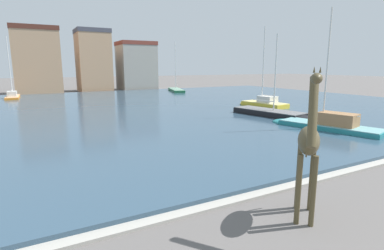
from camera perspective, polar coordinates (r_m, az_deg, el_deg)
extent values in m
cube|color=#334C60|center=(35.24, -18.33, 2.48)|extent=(85.14, 51.02, 0.29)
cube|color=#ADA89E|center=(11.65, 6.15, -14.43)|extent=(85.14, 0.50, 0.12)
cylinder|color=#4C4228|center=(10.47, 21.91, -11.59)|extent=(0.17, 0.17, 2.34)
cylinder|color=#4C4228|center=(10.45, 19.44, -11.46)|extent=(0.17, 0.17, 2.34)
cylinder|color=#4C4228|center=(11.57, 21.65, -9.40)|extent=(0.17, 0.17, 2.34)
cylinder|color=#4C4228|center=(11.55, 19.43, -9.28)|extent=(0.17, 0.17, 2.34)
ellipsoid|color=#4C4228|center=(10.56, 21.16, -2.73)|extent=(1.80, 1.73, 0.89)
cylinder|color=#4C4228|center=(9.25, 21.86, 2.41)|extent=(1.08, 1.02, 2.00)
ellipsoid|color=#4C4228|center=(8.67, 22.45, 8.11)|extent=(0.61, 0.59, 0.30)
cone|color=#4C4228|center=(8.67, 23.07, 9.61)|extent=(0.06, 0.06, 0.17)
cone|color=#4C4228|center=(8.66, 22.07, 9.69)|extent=(0.06, 0.06, 0.17)
cylinder|color=#4C4228|center=(11.49, 20.90, -3.56)|extent=(0.22, 0.21, 0.95)
cube|color=black|center=(30.58, 14.25, 1.95)|extent=(3.62, 7.55, 0.80)
ellipsoid|color=black|center=(28.71, 19.78, 1.06)|extent=(2.50, 2.88, 0.76)
cube|color=slate|center=(30.51, 14.29, 2.74)|extent=(3.55, 7.40, 0.06)
cylinder|color=silver|center=(29.91, 15.47, 9.41)|extent=(0.12, 0.12, 7.21)
cylinder|color=silver|center=(30.83, 13.28, 4.51)|extent=(0.56, 2.51, 0.08)
cube|color=gold|center=(37.21, 13.48, 3.54)|extent=(3.04, 5.79, 0.77)
ellipsoid|color=gold|center=(38.92, 10.52, 3.98)|extent=(2.29, 2.21, 0.73)
cube|color=#DFCD77|center=(37.16, 13.51, 4.17)|extent=(2.97, 5.67, 0.06)
cube|color=silver|center=(36.85, 14.04, 4.74)|extent=(1.85, 2.14, 0.77)
cylinder|color=silver|center=(37.18, 13.32, 10.93)|extent=(0.12, 0.12, 8.80)
cylinder|color=silver|center=(36.72, 14.24, 5.42)|extent=(0.36, 1.92, 0.08)
cube|color=#236B42|center=(58.65, -3.00, 6.44)|extent=(4.24, 8.58, 0.68)
ellipsoid|color=#236B42|center=(62.56, -3.59, 6.72)|extent=(2.53, 3.31, 0.65)
cube|color=gray|center=(58.62, -3.00, 6.80)|extent=(4.15, 8.41, 0.06)
cylinder|color=silver|center=(59.08, -3.14, 11.15)|extent=(0.12, 0.12, 8.96)
cylinder|color=silver|center=(57.74, -2.87, 7.60)|extent=(0.90, 2.83, 0.08)
cube|color=orange|center=(53.20, -30.72, 4.37)|extent=(1.88, 6.15, 0.57)
ellipsoid|color=orange|center=(56.09, -30.57, 4.65)|extent=(1.62, 2.17, 0.54)
cube|color=#E2A56E|center=(53.17, -30.76, 4.70)|extent=(1.85, 6.03, 0.06)
cube|color=silver|center=(52.68, -30.83, 5.10)|extent=(1.27, 2.17, 0.75)
cylinder|color=silver|center=(53.44, -31.20, 9.38)|extent=(0.12, 0.12, 8.76)
cylinder|color=silver|center=(52.50, -30.89, 5.59)|extent=(0.13, 2.14, 0.08)
cube|color=teal|center=(25.49, 24.48, -0.68)|extent=(4.05, 7.81, 0.62)
ellipsoid|color=teal|center=(27.00, 17.53, 0.41)|extent=(2.60, 3.04, 0.59)
cube|color=#6EA5A8|center=(25.43, 24.54, 0.07)|extent=(3.97, 7.65, 0.06)
cube|color=#9E7047|center=(25.15, 25.81, 1.00)|extent=(2.17, 2.93, 0.93)
cylinder|color=silver|center=(25.26, 24.14, 9.86)|extent=(0.12, 0.12, 8.65)
cylinder|color=silver|center=(25.03, 26.28, 1.79)|extent=(0.74, 2.56, 0.08)
cube|color=tan|center=(62.26, -27.21, 10.33)|extent=(7.58, 7.30, 11.12)
cube|color=#51281E|center=(62.59, -27.71, 15.77)|extent=(7.73, 7.44, 0.80)
cube|color=tan|center=(64.76, -18.07, 11.08)|extent=(6.12, 6.52, 11.36)
cube|color=#42424C|center=(65.10, -18.40, 16.43)|extent=(6.25, 6.65, 0.80)
cube|color=gray|center=(66.98, -10.44, 10.54)|extent=(7.32, 6.61, 9.31)
cube|color=brown|center=(67.14, -10.59, 14.86)|extent=(7.47, 6.74, 0.80)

